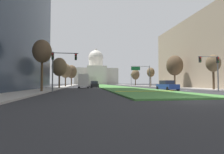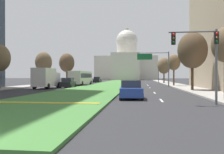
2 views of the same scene
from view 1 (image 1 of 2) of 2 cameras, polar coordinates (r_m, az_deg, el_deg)
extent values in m
plane|color=#2B2B2D|center=(70.55, -2.68, -2.95)|extent=(260.10, 260.10, 0.00)
cube|color=#427A38|center=(64.68, -2.11, -2.98)|extent=(8.66, 106.40, 0.14)
cube|color=gold|center=(22.25, 11.10, -4.68)|extent=(7.80, 0.50, 0.04)
cube|color=silver|center=(29.54, 23.70, -4.17)|extent=(0.16, 2.40, 0.01)
cube|color=silver|center=(37.06, 16.54, -3.77)|extent=(0.16, 2.40, 0.01)
cube|color=silver|center=(47.87, 10.53, -3.39)|extent=(0.16, 2.40, 0.01)
cube|color=silver|center=(56.35, 7.52, -3.18)|extent=(0.16, 2.40, 0.01)
cube|color=silver|center=(60.67, 6.33, -3.10)|extent=(0.16, 2.40, 0.01)
cube|color=silver|center=(77.27, 3.01, -2.86)|extent=(0.16, 2.40, 0.01)
cube|color=#9E9991|center=(58.70, -15.38, -3.01)|extent=(4.00, 106.40, 0.15)
cube|color=#9E9991|center=(62.27, 11.69, -2.97)|extent=(4.00, 106.40, 0.15)
cube|color=tan|center=(49.87, 28.53, 6.45)|extent=(12.45, 27.39, 16.61)
cube|color=beige|center=(129.55, -5.48, 0.13)|extent=(30.94, 21.60, 11.81)
cube|color=beige|center=(116.81, -5.11, 0.64)|extent=(13.61, 4.00, 12.99)
cylinder|color=beige|center=(130.21, -5.46, 4.19)|extent=(10.59, 10.59, 6.66)
sphere|color=beige|center=(130.89, -5.46, 6.50)|extent=(11.25, 11.25, 11.25)
cylinder|color=beige|center=(131.73, -5.45, 8.68)|extent=(1.80, 1.80, 3.00)
cylinder|color=#515456|center=(22.75, -19.38, 1.61)|extent=(0.16, 0.16, 5.20)
cube|color=black|center=(22.96, -19.33, 6.60)|extent=(0.28, 0.24, 0.84)
sphere|color=red|center=(22.87, -19.38, 7.34)|extent=(0.18, 0.18, 0.18)
sphere|color=#4C380F|center=(22.82, -19.39, 6.65)|extent=(0.18, 0.18, 0.18)
sphere|color=#0F4219|center=(22.78, -19.40, 5.95)|extent=(0.18, 0.18, 0.18)
cylinder|color=#515456|center=(22.79, -15.32, 7.76)|extent=(3.20, 0.10, 0.10)
cube|color=black|center=(22.61, -12.08, 6.66)|extent=(0.28, 0.24, 0.84)
sphere|color=red|center=(22.52, -12.10, 7.42)|extent=(0.18, 0.18, 0.18)
sphere|color=#4C380F|center=(22.48, -12.10, 6.71)|extent=(0.18, 0.18, 0.18)
sphere|color=#0F4219|center=(22.44, -12.11, 6.00)|extent=(0.18, 0.18, 0.18)
cylinder|color=#515456|center=(29.49, 32.10, 1.01)|extent=(0.16, 0.16, 5.20)
cube|color=black|center=(29.65, 32.03, 4.87)|extent=(0.28, 0.24, 0.84)
sphere|color=red|center=(29.58, 32.19, 5.44)|extent=(0.18, 0.18, 0.18)
sphere|color=#4C380F|center=(29.54, 32.20, 4.90)|extent=(0.18, 0.18, 0.18)
sphere|color=#0F4219|center=(29.51, 32.21, 4.36)|extent=(0.18, 0.18, 0.18)
cylinder|color=#515456|center=(28.69, 29.58, 5.95)|extent=(3.20, 0.10, 0.10)
cube|color=black|center=(27.86, 27.52, 5.22)|extent=(0.28, 0.24, 0.84)
sphere|color=red|center=(27.78, 27.69, 5.82)|extent=(0.18, 0.18, 0.18)
sphere|color=#4C380F|center=(27.75, 27.69, 5.25)|extent=(0.18, 0.18, 0.18)
sphere|color=#0F4219|center=(27.71, 27.70, 4.67)|extent=(0.18, 0.18, 0.18)
cylinder|color=#515456|center=(73.13, 6.48, -0.86)|extent=(0.16, 0.16, 5.20)
cube|color=black|center=(73.19, 6.47, 0.70)|extent=(0.28, 0.24, 0.84)
sphere|color=#510F0F|center=(73.07, 6.50, 0.93)|extent=(0.18, 0.18, 0.18)
sphere|color=#4C380F|center=(73.05, 6.50, 0.71)|extent=(0.18, 0.18, 0.18)
sphere|color=#1ED838|center=(73.04, 6.50, 0.49)|extent=(0.18, 0.18, 0.18)
cylinder|color=#515456|center=(53.66, 12.49, 0.25)|extent=(0.20, 0.20, 6.50)
cylinder|color=#515456|center=(52.86, 9.48, 3.58)|extent=(5.91, 0.12, 0.12)
cube|color=#146033|center=(52.31, 7.96, 2.86)|extent=(2.80, 0.08, 1.10)
cylinder|color=#4C3823|center=(23.93, -22.54, 0.77)|extent=(0.30, 0.30, 4.61)
ellipsoid|color=brown|center=(24.26, -22.45, 8.02)|extent=(2.43, 2.43, 3.03)
cylinder|color=#4C3823|center=(32.70, 31.01, -0.52)|extent=(0.34, 0.34, 3.78)
ellipsoid|color=brown|center=(32.86, 30.93, 4.03)|extent=(2.28, 2.28, 2.86)
cylinder|color=#4C3823|center=(36.65, -17.34, -1.01)|extent=(0.32, 0.32, 3.56)
ellipsoid|color=brown|center=(36.80, -17.30, 3.26)|extent=(3.07, 3.07, 3.84)
cylinder|color=#4C3823|center=(43.21, 20.38, -0.68)|extent=(0.35, 0.35, 4.20)
ellipsoid|color=brown|center=(43.40, 20.33, 3.70)|extent=(3.88, 3.88, 4.84)
cylinder|color=#4C3823|center=(53.68, -15.40, -1.15)|extent=(0.36, 0.36, 3.82)
ellipsoid|color=brown|center=(53.80, -15.37, 2.04)|extent=(3.49, 3.49, 4.37)
cylinder|color=#4C3823|center=(55.89, 12.93, -1.20)|extent=(0.29, 0.29, 3.84)
ellipsoid|color=brown|center=(55.98, 12.91, 1.56)|extent=(2.47, 2.47, 3.09)
cylinder|color=#4C3823|center=(67.69, -13.51, -1.12)|extent=(0.42, 0.42, 4.28)
ellipsoid|color=brown|center=(67.82, -13.49, 1.77)|extent=(4.12, 4.12, 5.15)
cylinder|color=#4C3823|center=(71.33, 7.91, -1.47)|extent=(0.32, 0.32, 3.61)
ellipsoid|color=brown|center=(71.41, 7.90, 0.83)|extent=(3.40, 3.40, 4.26)
cube|color=navy|center=(29.41, 18.14, -3.07)|extent=(2.14, 4.28, 0.77)
cube|color=#282D38|center=(29.55, 17.96, -1.71)|extent=(1.79, 2.10, 0.63)
cylinder|color=black|center=(28.49, 21.32, -3.65)|extent=(0.26, 0.65, 0.64)
cylinder|color=black|center=(27.57, 18.30, -3.75)|extent=(0.26, 0.65, 0.64)
cylinder|color=black|center=(31.28, 18.01, -3.53)|extent=(0.26, 0.65, 0.64)
cylinder|color=black|center=(30.44, 15.16, -3.60)|extent=(0.26, 0.65, 0.64)
cube|color=black|center=(43.89, -6.05, -2.74)|extent=(2.14, 4.67, 0.80)
cube|color=#282D38|center=(43.71, -6.02, -1.79)|extent=(1.76, 2.29, 0.65)
cylinder|color=black|center=(45.63, -7.36, -3.08)|extent=(0.26, 0.65, 0.64)
cylinder|color=black|center=(45.82, -5.27, -3.08)|extent=(0.26, 0.65, 0.64)
cylinder|color=black|center=(41.99, -6.91, -3.18)|extent=(0.26, 0.65, 0.64)
cylinder|color=black|center=(42.19, -4.63, -3.18)|extent=(0.26, 0.65, 0.64)
cube|color=#BCBCC1|center=(56.28, -9.19, -2.55)|extent=(2.13, 4.78, 0.79)
cube|color=#282D38|center=(56.09, -9.20, -1.82)|extent=(1.76, 2.34, 0.64)
cylinder|color=black|center=(58.23, -9.88, -2.82)|extent=(0.26, 0.65, 0.64)
cylinder|color=black|center=(58.11, -8.24, -2.83)|extent=(0.26, 0.65, 0.64)
cylinder|color=black|center=(54.48, -10.21, -2.88)|extent=(0.26, 0.65, 0.64)
cylinder|color=black|center=(54.35, -8.46, -2.89)|extent=(0.26, 0.65, 0.64)
cube|color=black|center=(72.23, -7.25, -2.41)|extent=(1.83, 4.33, 0.82)
cube|color=#282D38|center=(72.05, -7.25, -1.81)|extent=(1.59, 2.09, 0.67)
cylinder|color=black|center=(73.92, -7.90, -2.64)|extent=(0.23, 0.64, 0.64)
cylinder|color=black|center=(73.95, -6.64, -2.64)|extent=(0.23, 0.64, 0.64)
cylinder|color=black|center=(70.52, -7.89, -2.67)|extent=(0.23, 0.64, 0.64)
cylinder|color=black|center=(70.54, -6.57, -2.68)|extent=(0.23, 0.64, 0.64)
cube|color=silver|center=(43.39, -9.52, -1.63)|extent=(2.30, 2.00, 2.20)
cube|color=silver|center=(40.20, -9.57, -1.11)|extent=(2.30, 4.40, 2.80)
cylinder|color=black|center=(43.42, -10.91, -2.95)|extent=(0.30, 0.90, 0.90)
cylinder|color=black|center=(43.40, -8.14, -2.96)|extent=(0.30, 0.90, 0.90)
cylinder|color=black|center=(39.13, -11.14, -3.06)|extent=(0.30, 0.90, 0.90)
cylinder|color=black|center=(39.10, -8.06, -3.08)|extent=(0.30, 0.90, 0.90)
cube|color=beige|center=(54.16, -6.91, -1.44)|extent=(2.50, 11.00, 2.50)
cube|color=#232833|center=(54.16, -6.91, -1.07)|extent=(2.52, 10.12, 0.90)
cylinder|color=black|center=(58.43, -8.19, -2.65)|extent=(0.32, 1.00, 1.00)
cylinder|color=black|center=(58.50, -5.93, -2.65)|extent=(0.32, 1.00, 1.00)
cylinder|color=black|center=(50.23, -8.08, -2.76)|extent=(0.32, 1.00, 1.00)
cylinder|color=black|center=(50.32, -5.46, -2.77)|extent=(0.32, 1.00, 1.00)
camera|label=2|loc=(15.10, 59.87, 1.97)|focal=37.67mm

